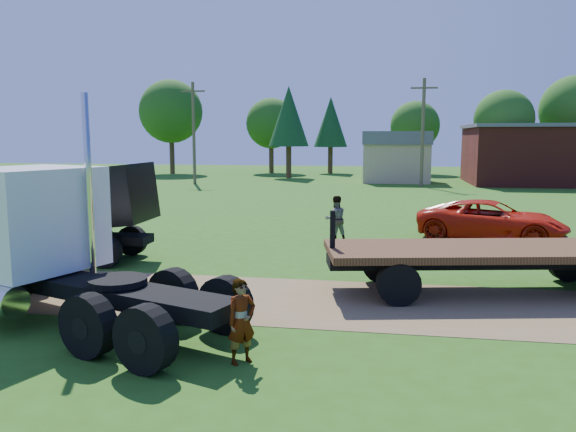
% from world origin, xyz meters
% --- Properties ---
extents(ground, '(140.00, 140.00, 0.00)m').
position_xyz_m(ground, '(0.00, 0.00, 0.00)').
color(ground, '#295412').
rests_on(ground, ground).
extents(dirt_track, '(120.00, 4.20, 0.01)m').
position_xyz_m(dirt_track, '(0.00, 0.00, 0.01)').
color(dirt_track, brown).
rests_on(dirt_track, ground).
extents(white_semi_tractor, '(8.51, 5.27, 5.07)m').
position_xyz_m(white_semi_tractor, '(-5.10, -2.16, 1.73)').
color(white_semi_tractor, black).
rests_on(white_semi_tractor, ground).
extents(black_dump_truck, '(7.59, 2.42, 3.28)m').
position_xyz_m(black_dump_truck, '(-8.27, 3.53, 1.80)').
color(black_dump_truck, black).
rests_on(black_dump_truck, ground).
extents(orange_pickup, '(6.26, 4.13, 1.60)m').
position_xyz_m(orange_pickup, '(7.12, 9.73, 0.80)').
color(orange_pickup, red).
rests_on(orange_pickup, ground).
extents(flatbed_trailer, '(8.98, 4.21, 2.21)m').
position_xyz_m(flatbed_trailer, '(5.61, 1.63, 0.95)').
color(flatbed_trailer, '#3E2713').
rests_on(flatbed_trailer, ground).
extents(spectator_a, '(0.67, 0.67, 1.57)m').
position_xyz_m(spectator_a, '(0.27, -4.09, 0.78)').
color(spectator_a, '#999999').
rests_on(spectator_a, ground).
extents(spectator_b, '(1.11, 1.01, 1.84)m').
position_xyz_m(spectator_b, '(0.96, 8.23, 0.92)').
color(spectator_b, '#999999').
rests_on(spectator_b, ground).
extents(brick_building, '(15.40, 10.40, 5.30)m').
position_xyz_m(brick_building, '(18.00, 40.00, 2.66)').
color(brick_building, maroon).
rests_on(brick_building, ground).
extents(tan_shed, '(6.20, 5.40, 4.70)m').
position_xyz_m(tan_shed, '(4.00, 40.00, 2.42)').
color(tan_shed, tan).
rests_on(tan_shed, ground).
extents(utility_poles, '(42.20, 0.28, 9.00)m').
position_xyz_m(utility_poles, '(6.00, 35.00, 4.71)').
color(utility_poles, brown).
rests_on(utility_poles, ground).
extents(tree_row, '(56.78, 13.90, 11.18)m').
position_xyz_m(tree_row, '(7.00, 49.80, 6.67)').
color(tree_row, '#3A2117').
rests_on(tree_row, ground).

